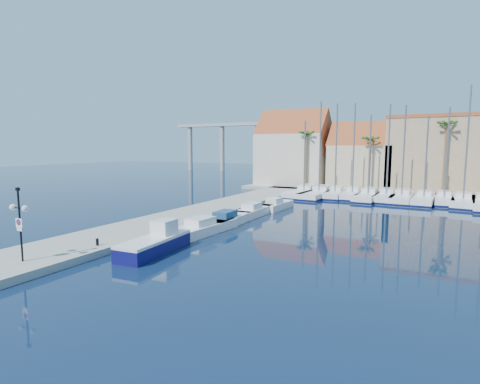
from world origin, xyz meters
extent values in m
plane|color=#081C31|center=(0.00, 0.00, 0.00)|extent=(260.00, 260.00, 0.00)
cube|color=gray|center=(-9.00, 13.50, 0.25)|extent=(6.00, 77.00, 0.50)
cube|color=gray|center=(10.00, 48.00, 0.25)|extent=(54.00, 16.00, 0.50)
cylinder|color=black|center=(-8.13, -4.49, 2.72)|extent=(0.11, 0.11, 4.44)
cylinder|color=black|center=(-8.40, -4.50, 3.72)|extent=(0.56, 0.07, 0.06)
cylinder|color=black|center=(-7.85, -4.48, 3.72)|extent=(0.56, 0.07, 0.06)
sphere|color=white|center=(-8.68, -4.51, 3.72)|extent=(0.40, 0.40, 0.40)
sphere|color=white|center=(-7.57, -4.47, 3.72)|extent=(0.40, 0.40, 0.40)
cube|color=black|center=(-8.13, -4.49, 4.83)|extent=(0.25, 0.14, 0.18)
cube|color=white|center=(-8.12, -4.56, 2.83)|extent=(0.56, 0.05, 0.55)
cylinder|color=red|center=(-8.12, -4.58, 2.89)|extent=(0.38, 0.03, 0.38)
cylinder|color=#1933A5|center=(-8.12, -4.59, 2.89)|extent=(0.27, 0.02, 0.27)
cube|color=white|center=(-8.12, -4.56, 2.44)|extent=(0.44, 0.05, 0.16)
cylinder|color=black|center=(-7.10, 0.14, 0.75)|extent=(0.20, 0.20, 0.49)
cube|color=#0F0E52|center=(-3.52, 1.86, 0.46)|extent=(2.48, 6.20, 0.91)
cube|color=white|center=(-3.52, 1.86, 1.01)|extent=(2.48, 6.20, 0.20)
cube|color=white|center=(-3.61, 3.07, 1.57)|extent=(1.43, 1.71, 1.11)
cube|color=white|center=(-3.89, 8.81, 0.40)|extent=(2.68, 7.04, 0.80)
cube|color=white|center=(-3.94, 8.12, 1.10)|extent=(1.71, 2.52, 0.60)
cube|color=white|center=(-3.84, 12.62, 0.40)|extent=(2.30, 6.56, 0.80)
cube|color=navy|center=(-3.81, 11.97, 1.10)|extent=(1.53, 2.32, 0.60)
cube|color=white|center=(-3.84, 18.20, 0.40)|extent=(2.05, 6.27, 0.80)
cube|color=white|center=(-3.83, 17.57, 1.10)|extent=(1.42, 2.20, 0.60)
cube|color=white|center=(-3.22, 22.90, 0.40)|extent=(2.11, 5.98, 0.80)
cube|color=white|center=(-3.24, 22.31, 1.10)|extent=(1.40, 2.12, 0.60)
cube|color=white|center=(-4.02, 35.84, 0.50)|extent=(3.28, 11.37, 1.00)
cube|color=#0C1240|center=(-4.02, 35.84, 0.18)|extent=(3.35, 11.43, 0.28)
cube|color=white|center=(-3.98, 36.97, 1.30)|extent=(2.16, 3.45, 0.60)
cylinder|color=slate|center=(-4.04, 35.28, 6.02)|extent=(0.20, 0.20, 10.05)
cube|color=white|center=(-1.72, 35.78, 0.50)|extent=(3.91, 11.85, 1.00)
cube|color=#0C1240|center=(-1.72, 35.78, 0.18)|extent=(3.97, 11.91, 0.28)
cube|color=white|center=(-1.63, 36.94, 1.30)|extent=(2.38, 3.65, 0.60)
cylinder|color=slate|center=(-1.76, 35.20, 7.31)|extent=(0.20, 0.20, 12.63)
cube|color=white|center=(0.35, 36.30, 0.50)|extent=(2.77, 8.59, 1.00)
cube|color=#0C1240|center=(0.35, 36.30, 0.18)|extent=(2.84, 8.66, 0.28)
cube|color=white|center=(0.29, 37.14, 1.30)|extent=(1.71, 2.64, 0.60)
cylinder|color=slate|center=(0.38, 35.88, 7.15)|extent=(0.20, 0.20, 12.29)
cube|color=white|center=(2.72, 36.67, 0.50)|extent=(2.66, 8.69, 1.00)
cube|color=#0C1240|center=(2.72, 36.67, 0.18)|extent=(2.72, 8.75, 0.28)
cube|color=white|center=(2.68, 37.52, 1.30)|extent=(1.69, 2.65, 0.60)
cylinder|color=slate|center=(2.74, 36.24, 7.14)|extent=(0.20, 0.20, 12.28)
cube|color=white|center=(5.03, 35.96, 0.50)|extent=(2.90, 10.01, 1.00)
cube|color=#0C1240|center=(5.03, 35.96, 0.18)|extent=(2.96, 10.08, 0.28)
cube|color=white|center=(5.06, 36.96, 1.30)|extent=(1.90, 3.04, 0.60)
cylinder|color=slate|center=(5.01, 35.47, 6.25)|extent=(0.20, 0.20, 10.50)
cube|color=white|center=(7.29, 36.57, 0.50)|extent=(2.69, 9.62, 1.00)
cube|color=#0C1240|center=(7.29, 36.57, 0.18)|extent=(2.75, 9.68, 0.28)
cube|color=white|center=(7.31, 37.53, 1.30)|extent=(1.80, 2.91, 0.60)
cylinder|color=slate|center=(7.28, 36.09, 6.94)|extent=(0.20, 0.20, 11.87)
cube|color=white|center=(9.20, 36.42, 0.50)|extent=(2.60, 9.71, 1.00)
cube|color=#0C1240|center=(9.20, 36.42, 0.18)|extent=(2.66, 9.77, 0.28)
cube|color=white|center=(9.21, 37.39, 1.30)|extent=(1.79, 2.92, 0.60)
cylinder|color=slate|center=(9.20, 35.94, 6.82)|extent=(0.20, 0.20, 11.64)
cube|color=white|center=(11.89, 36.02, 0.50)|extent=(2.81, 9.18, 1.00)
cube|color=#0C1240|center=(11.89, 36.02, 0.18)|extent=(2.87, 9.24, 0.28)
cube|color=white|center=(11.94, 36.93, 1.30)|extent=(1.78, 2.80, 0.60)
cylinder|color=slate|center=(11.87, 35.57, 6.10)|extent=(0.20, 0.20, 10.20)
cube|color=white|center=(14.16, 36.90, 0.50)|extent=(2.22, 8.15, 1.00)
cube|color=#0C1240|center=(14.16, 36.90, 0.18)|extent=(2.28, 8.21, 0.28)
cube|color=white|center=(14.15, 37.71, 1.30)|extent=(1.51, 2.46, 0.60)
cylinder|color=slate|center=(14.16, 36.50, 6.60)|extent=(0.20, 0.20, 11.21)
cube|color=white|center=(16.25, 36.18, 0.50)|extent=(3.20, 9.75, 1.00)
cube|color=#0C1240|center=(16.25, 36.18, 0.18)|extent=(3.27, 9.82, 0.28)
cube|color=white|center=(16.32, 37.14, 1.30)|extent=(1.96, 3.00, 0.60)
cylinder|color=slate|center=(16.22, 35.70, 7.83)|extent=(0.20, 0.20, 13.66)
cube|color=beige|center=(-10.00, 47.00, 5.00)|extent=(12.00, 9.00, 9.00)
cube|color=maroon|center=(-10.00, 47.00, 9.50)|extent=(12.30, 9.00, 9.00)
cube|color=tan|center=(2.00, 47.00, 4.00)|extent=(10.00, 8.00, 7.00)
cube|color=maroon|center=(2.00, 47.00, 7.50)|extent=(10.30, 8.00, 8.00)
cube|color=#9D8361|center=(13.00, 48.00, 6.00)|extent=(14.00, 10.00, 11.00)
cube|color=maroon|center=(13.00, 48.00, 11.75)|extent=(14.20, 10.20, 0.50)
cylinder|color=brown|center=(-6.00, 42.00, 5.00)|extent=(0.36, 0.36, 9.00)
sphere|color=#215016|center=(-6.00, 42.00, 9.35)|extent=(2.60, 2.60, 2.60)
cylinder|color=brown|center=(4.00, 42.00, 4.50)|extent=(0.36, 0.36, 8.00)
sphere|color=#215016|center=(4.00, 42.00, 8.35)|extent=(2.60, 2.60, 2.60)
cylinder|color=brown|center=(14.00, 42.00, 5.50)|extent=(0.36, 0.36, 10.00)
sphere|color=#215016|center=(14.00, 42.00, 10.35)|extent=(2.60, 2.60, 2.60)
cube|color=#9E9E99|center=(-38.00, 82.00, 14.00)|extent=(48.00, 2.20, 0.90)
cylinder|color=#9E9E99|center=(-58.00, 82.00, 7.00)|extent=(1.40, 1.40, 14.00)
cylinder|color=#9E9E99|center=(-46.00, 82.00, 7.00)|extent=(1.40, 1.40, 14.00)
cylinder|color=#9E9E99|center=(-34.00, 82.00, 7.00)|extent=(1.40, 1.40, 14.00)
cylinder|color=#9E9E99|center=(-22.00, 82.00, 7.00)|extent=(1.40, 1.40, 14.00)
camera|label=1|loc=(13.51, -17.42, 7.27)|focal=28.00mm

